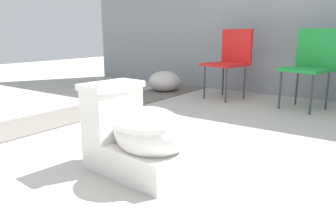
{
  "coord_description": "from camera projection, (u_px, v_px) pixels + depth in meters",
  "views": [
    {
      "loc": [
        1.44,
        -1.45,
        0.79
      ],
      "look_at": [
        0.27,
        0.2,
        0.3
      ],
      "focal_mm": 35.0,
      "sensor_mm": 36.0,
      "label": 1
    }
  ],
  "objects": [
    {
      "name": "folding_chair_left",
      "position": [
        231.0,
        56.0,
        3.97
      ],
      "size": [
        0.54,
        0.54,
        0.83
      ],
      "rotation": [
        0.0,
        0.0,
        -1.83
      ],
      "color": "red",
      "rests_on": "ground"
    },
    {
      "name": "toilet",
      "position": [
        138.0,
        136.0,
        1.86
      ],
      "size": [
        0.66,
        0.43,
        0.52
      ],
      "rotation": [
        0.0,
        0.0,
        -0.09
      ],
      "color": "white",
      "rests_on": "ground"
    },
    {
      "name": "folding_chair_middle",
      "position": [
        311.0,
        60.0,
        3.42
      ],
      "size": [
        0.54,
        0.54,
        0.83
      ],
      "rotation": [
        0.0,
        0.0,
        -1.82
      ],
      "color": "#1E8C38",
      "rests_on": "ground"
    },
    {
      "name": "gravel_strip",
      "position": [
        67.0,
        116.0,
        3.18
      ],
      "size": [
        0.56,
        8.0,
        0.01
      ],
      "primitive_type": "cube",
      "color": "#605B56",
      "rests_on": "ground"
    },
    {
      "name": "boulder_near",
      "position": [
        164.0,
        81.0,
        4.5
      ],
      "size": [
        0.56,
        0.59,
        0.28
      ],
      "primitive_type": "ellipsoid",
      "rotation": [
        0.0,
        0.0,
        1.91
      ],
      "color": "#B7B2AD",
      "rests_on": "ground"
    },
    {
      "name": "ground_plane",
      "position": [
        117.0,
        157.0,
        2.14
      ],
      "size": [
        14.0,
        14.0,
        0.0
      ],
      "primitive_type": "plane",
      "color": "#A8A59E"
    }
  ]
}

